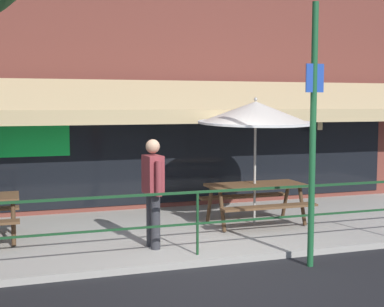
% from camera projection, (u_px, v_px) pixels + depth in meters
% --- Properties ---
extents(ground_plane, '(120.00, 120.00, 0.00)m').
position_uv_depth(ground_plane, '(204.00, 267.00, 7.74)').
color(ground_plane, black).
extents(patio_deck, '(15.00, 4.00, 0.10)m').
position_uv_depth(patio_deck, '(167.00, 232.00, 9.63)').
color(patio_deck, '#ADA89E').
rests_on(patio_deck, ground).
extents(restaurant_building, '(15.00, 1.60, 8.22)m').
position_uv_depth(restaurant_building, '(138.00, 23.00, 11.35)').
color(restaurant_building, brown).
rests_on(restaurant_building, ground).
extents(patio_railing, '(13.84, 0.04, 0.97)m').
position_uv_depth(patio_railing, '(197.00, 209.00, 7.95)').
color(patio_railing, '#194723').
rests_on(patio_railing, patio_deck).
extents(picnic_table_centre, '(1.80, 1.42, 0.76)m').
position_uv_depth(picnic_table_centre, '(256.00, 192.00, 9.97)').
color(picnic_table_centre, brown).
rests_on(picnic_table_centre, patio_deck).
extents(patio_umbrella_centre, '(2.14, 2.14, 2.38)m').
position_uv_depth(patio_umbrella_centre, '(255.00, 113.00, 9.88)').
color(patio_umbrella_centre, '#B7B2A8').
rests_on(patio_umbrella_centre, patio_deck).
extents(pedestrian_walking, '(0.28, 0.62, 1.71)m').
position_uv_depth(pedestrian_walking, '(153.00, 187.00, 8.33)').
color(pedestrian_walking, '#333338').
rests_on(pedestrian_walking, patio_deck).
extents(street_sign_pole, '(0.28, 0.09, 3.78)m').
position_uv_depth(street_sign_pole, '(313.00, 133.00, 7.60)').
color(street_sign_pole, '#1E6033').
rests_on(street_sign_pole, ground).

